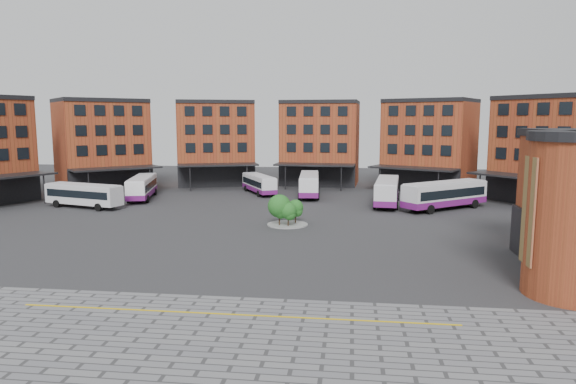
# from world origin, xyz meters

# --- Properties ---
(ground) EXTENTS (160.00, 160.00, 0.00)m
(ground) POSITION_xyz_m (0.00, 0.00, 0.00)
(ground) COLOR #28282B
(ground) RESTS_ON ground
(paving_zone) EXTENTS (50.00, 22.00, 0.02)m
(paving_zone) POSITION_xyz_m (2.00, -22.00, 0.01)
(paving_zone) COLOR slate
(paving_zone) RESTS_ON ground
(yellow_line) EXTENTS (26.00, 0.15, 0.02)m
(yellow_line) POSITION_xyz_m (2.00, -14.00, 0.03)
(yellow_line) COLOR gold
(yellow_line) RESTS_ON paving_zone
(main_building) EXTENTS (94.14, 42.48, 14.60)m
(main_building) POSITION_xyz_m (-4.77, 38.25, 7.23)
(main_building) COLOR brown
(main_building) RESTS_ON ground
(tree_island) EXTENTS (4.40, 4.40, 3.41)m
(tree_island) POSITION_xyz_m (1.79, 11.54, 1.79)
(tree_island) COLOR gray
(tree_island) RESTS_ON ground
(bus_a) EXTENTS (11.17, 5.40, 3.08)m
(bus_a) POSITION_xyz_m (-25.50, 19.65, 1.83)
(bus_a) COLOR silver
(bus_a) RESTS_ON ground
(bus_b) EXTENTS (5.18, 11.71, 3.22)m
(bus_b) POSITION_xyz_m (-21.03, 27.78, 1.74)
(bus_b) COLOR white
(bus_b) RESTS_ON ground
(bus_c) EXTENTS (6.91, 10.10, 2.87)m
(bus_c) POSITION_xyz_m (-5.32, 35.14, 1.56)
(bus_c) COLOR white
(bus_c) RESTS_ON ground
(bus_d) EXTENTS (3.56, 11.96, 3.33)m
(bus_d) POSITION_xyz_m (2.58, 33.41, 1.80)
(bus_d) COLOR white
(bus_d) RESTS_ON ground
(bus_e) EXTENTS (4.05, 12.43, 3.44)m
(bus_e) POSITION_xyz_m (13.56, 26.92, 1.86)
(bus_e) COLOR silver
(bus_e) RESTS_ON ground
(bus_f) EXTENTS (11.63, 10.06, 3.54)m
(bus_f) POSITION_xyz_m (20.59, 24.09, 1.92)
(bus_f) COLOR silver
(bus_f) RESTS_ON ground
(blue_car) EXTENTS (4.09, 3.80, 1.37)m
(blue_car) POSITION_xyz_m (22.85, -8.61, 0.68)
(blue_car) COLOR #0D1AB0
(blue_car) RESTS_ON ground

